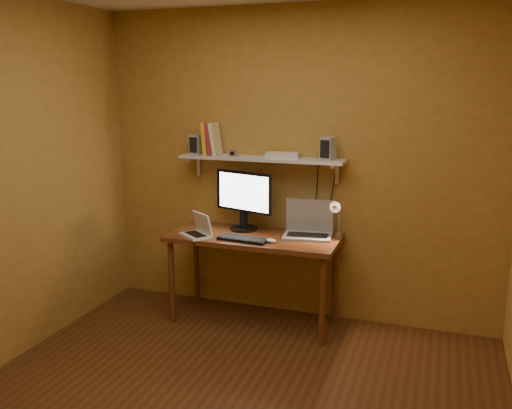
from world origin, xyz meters
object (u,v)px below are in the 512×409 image
at_px(keyboard, 243,239).
at_px(speaker_right, 328,149).
at_px(netbook, 199,230).
at_px(wall_shelf, 261,159).
at_px(speaker_left, 196,144).
at_px(monitor, 244,197).
at_px(laptop, 308,227).
at_px(desk_lamp, 337,214).
at_px(router, 282,155).
at_px(desk, 254,246).
at_px(mouse, 271,241).
at_px(shelf_camera, 233,153).

relative_size(keyboard, speaker_right, 2.25).
xyz_separation_m(netbook, speaker_right, (0.98, 0.36, 0.66)).
height_order(wall_shelf, speaker_left, speaker_left).
relative_size(wall_shelf, netbook, 4.46).
xyz_separation_m(monitor, speaker_right, (0.70, 0.05, 0.43)).
height_order(laptop, desk_lamp, desk_lamp).
relative_size(netbook, router, 1.19).
bearing_deg(desk_lamp, speaker_right, 144.61).
xyz_separation_m(speaker_left, router, (0.78, -0.02, -0.06)).
bearing_deg(desk, router, 44.91).
bearing_deg(router, mouse, -88.09).
distance_m(speaker_right, router, 0.38).
xyz_separation_m(wall_shelf, router, (0.18, -0.01, 0.04)).
bearing_deg(desk_lamp, mouse, -149.47).
xyz_separation_m(laptop, keyboard, (-0.46, -0.31, -0.07)).
bearing_deg(laptop, speaker_right, 14.90).
bearing_deg(keyboard, desk, 85.46).
xyz_separation_m(wall_shelf, shelf_camera, (-0.23, -0.05, 0.04)).
height_order(speaker_right, shelf_camera, speaker_right).
bearing_deg(mouse, netbook, -168.05).
relative_size(laptop, netbook, 1.33).
relative_size(desk, shelf_camera, 14.17).
distance_m(wall_shelf, speaker_left, 0.60).
bearing_deg(monitor, router, 22.22).
relative_size(laptop, router, 1.58).
bearing_deg(netbook, monitor, 85.24).
bearing_deg(monitor, desk, -30.08).
xyz_separation_m(wall_shelf, mouse, (0.20, -0.34, -0.59)).
xyz_separation_m(laptop, mouse, (-0.23, -0.29, -0.06)).
xyz_separation_m(speaker_right, router, (-0.37, -0.01, -0.07)).
distance_m(wall_shelf, monitor, 0.36).
bearing_deg(speaker_left, netbook, -54.83).
relative_size(netbook, desk_lamp, 0.84).
height_order(laptop, mouse, laptop).
bearing_deg(netbook, wall_shelf, 76.97).
height_order(desk_lamp, shelf_camera, shelf_camera).
bearing_deg(laptop, wall_shelf, 166.45).
bearing_deg(netbook, speaker_right, 56.82).
bearing_deg(router, shelf_camera, -174.30).
relative_size(netbook, shelf_camera, 3.18).
relative_size(mouse, speaker_left, 0.52).
bearing_deg(shelf_camera, speaker_right, 4.06).
bearing_deg(speaker_right, shelf_camera, -158.35).
bearing_deg(shelf_camera, laptop, 0.21).
bearing_deg(speaker_right, mouse, -118.79).
distance_m(netbook, router, 0.91).
xyz_separation_m(monitor, mouse, (0.34, -0.30, -0.26)).
bearing_deg(mouse, speaker_left, 167.04).
distance_m(laptop, speaker_left, 1.20).
bearing_deg(netbook, desk, 57.66).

